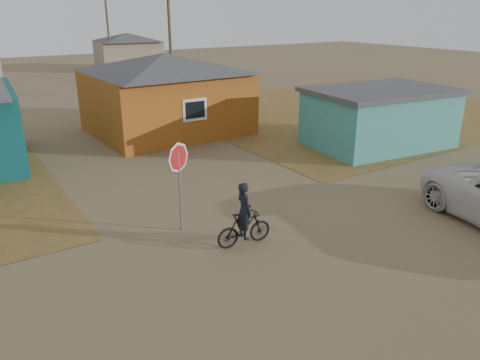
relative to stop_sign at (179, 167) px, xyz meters
name	(u,v)px	position (x,y,z in m)	size (l,w,h in m)	color
ground	(313,263)	(1.91, -3.43, -1.88)	(120.00, 120.00, 0.00)	#7A6446
grass_ne	(346,110)	(15.91, 9.57, -1.88)	(20.00, 18.00, 0.00)	brown
house_yellow	(166,92)	(4.41, 10.57, 0.12)	(7.72, 6.76, 3.90)	#9B5317
shed_turquoise	(379,117)	(11.41, 3.07, -0.57)	(6.71, 4.93, 2.60)	teal
house_beige_east	(128,51)	(11.91, 36.57, -0.03)	(6.95, 6.05, 3.60)	gray
utility_pole_near	(170,37)	(8.41, 18.57, 2.26)	(1.40, 0.20, 8.00)	brown
utility_pole_far	(108,28)	(9.41, 34.57, 2.26)	(1.40, 0.20, 8.00)	brown
stop_sign	(179,167)	(0.00, 0.00, 0.00)	(0.84, 0.10, 2.57)	gray
cyclist	(244,223)	(1.01, -1.71, -1.24)	(1.59, 0.59, 1.76)	black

